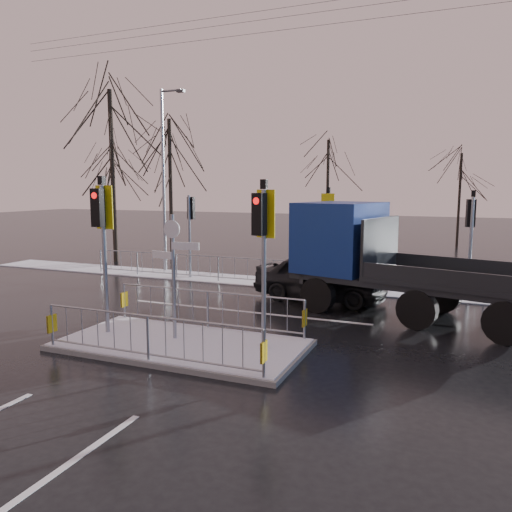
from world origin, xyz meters
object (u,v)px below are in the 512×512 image
at_px(traffic_island, 181,332).
at_px(street_lamp_left, 165,173).
at_px(car_far_lane, 320,278).
at_px(flatbed_truck, 370,254).

xyz_separation_m(traffic_island, street_lamp_left, (-6.42, 9.49, 4.10)).
bearing_deg(traffic_island, car_far_lane, 74.04).
height_order(car_far_lane, street_lamp_left, street_lamp_left).
bearing_deg(street_lamp_left, flatbed_truck, -22.04).
distance_m(traffic_island, car_far_lane, 6.54).
distance_m(car_far_lane, street_lamp_left, 9.57).
relative_size(flatbed_truck, street_lamp_left, 0.94).
height_order(traffic_island, car_far_lane, traffic_island).
bearing_deg(flatbed_truck, traffic_island, -123.37).
xyz_separation_m(car_far_lane, street_lamp_left, (-8.21, 3.22, 3.72)).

